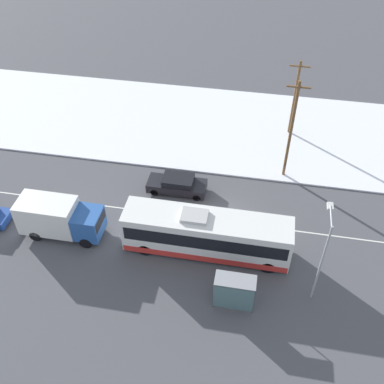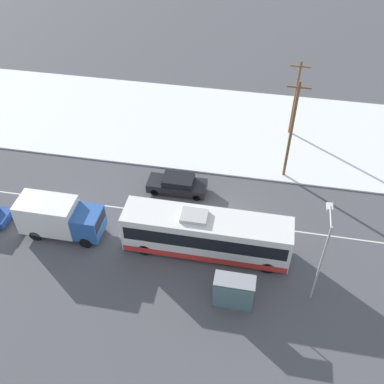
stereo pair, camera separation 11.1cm
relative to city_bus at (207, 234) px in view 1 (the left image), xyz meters
name	(u,v)px [view 1 (the left image)]	position (x,y,z in m)	size (l,w,h in m)	color
ground_plane	(220,221)	(0.56, 3.07, -1.71)	(120.00, 120.00, 0.00)	#4C4C51
snow_lot	(237,129)	(0.56, 15.68, -1.65)	(80.00, 14.26, 0.12)	white
lane_marking_center	(220,221)	(0.56, 3.07, -1.70)	(60.00, 0.12, 0.00)	silver
city_bus	(207,234)	(0.00, 0.00, 0.00)	(11.67, 2.57, 3.49)	white
box_truck	(59,217)	(-10.84, -0.25, -0.06)	(6.08, 2.30, 3.00)	silver
sedan_car	(177,184)	(-3.32, 5.83, -0.89)	(4.80, 1.80, 1.48)	black
pedestrian_at_stop	(223,279)	(1.55, -3.12, -0.69)	(0.60, 0.27, 1.66)	#23232D
bus_shelter	(234,290)	(2.42, -4.30, -0.04)	(2.58, 1.20, 2.40)	gray
streetlamp	(323,249)	(7.40, -2.26, 2.57)	(0.36, 2.24, 6.74)	#9EA3A8
utility_pole_roadside	(291,130)	(5.20, 9.48, 2.97)	(1.80, 0.24, 8.98)	brown
utility_pole_snowlot	(295,97)	(5.50, 15.96, 2.20)	(1.80, 0.24, 7.43)	brown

